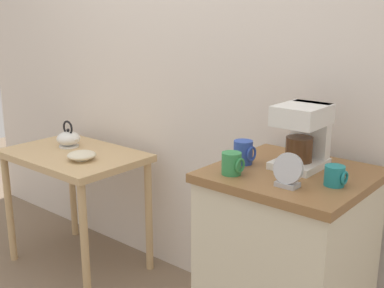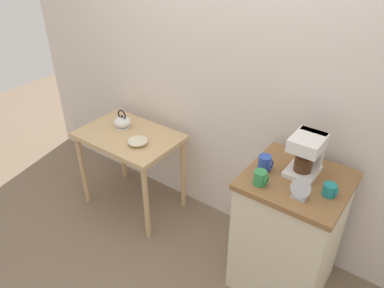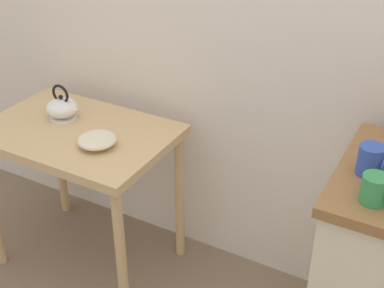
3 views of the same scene
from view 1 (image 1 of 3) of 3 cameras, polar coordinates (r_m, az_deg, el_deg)
back_wall at (r=2.62m, az=3.27°, el=12.10°), size 4.40×0.10×2.80m
wooden_table at (r=3.02m, az=-13.44°, el=-2.80°), size 0.83×0.56×0.73m
kitchen_counter at (r=2.20m, az=10.85°, el=-14.53°), size 0.61×0.59×0.92m
bowl_stoneware at (r=2.81m, az=-12.68°, el=-1.28°), size 0.16×0.16×0.05m
teakettle at (r=3.10m, az=-14.12°, el=0.62°), size 0.17×0.14×0.17m
coffee_maker at (r=2.05m, az=12.83°, el=1.26°), size 0.18×0.22×0.26m
mug_dark_teal at (r=1.88m, az=16.27°, el=-3.57°), size 0.08×0.07×0.08m
mug_blue at (r=2.06m, az=6.01°, el=-0.97°), size 0.09×0.08×0.10m
mug_tall_green at (r=1.93m, az=4.66°, el=-2.28°), size 0.08×0.08×0.09m
table_clock at (r=1.82m, az=11.07°, el=-3.22°), size 0.12×0.06×0.13m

